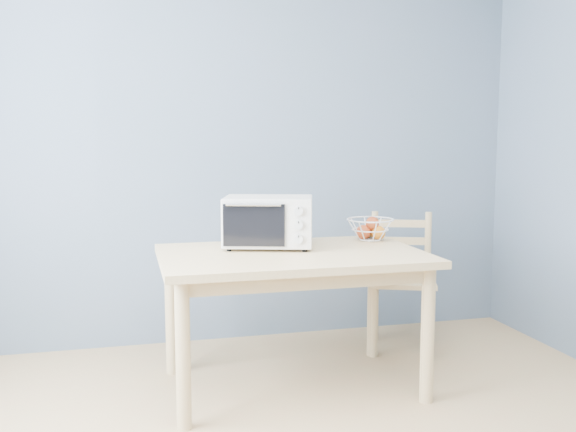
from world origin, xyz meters
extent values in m
cube|color=slate|center=(0.00, 2.25, 1.30)|extent=(4.00, 0.01, 2.60)
cube|color=#DEBE85|center=(0.19, 1.31, 0.73)|extent=(1.40, 0.90, 0.04)
cylinder|color=#DEBE85|center=(-0.43, 0.94, 0.35)|extent=(0.07, 0.07, 0.71)
cylinder|color=#DEBE85|center=(0.81, 0.94, 0.35)|extent=(0.07, 0.07, 0.71)
cylinder|color=#DEBE85|center=(-0.43, 1.68, 0.35)|extent=(0.07, 0.07, 0.71)
cylinder|color=#DEBE85|center=(0.81, 1.68, 0.35)|extent=(0.07, 0.07, 0.71)
cube|color=silver|center=(0.10, 1.48, 0.90)|extent=(0.56, 0.45, 0.27)
cube|color=black|center=(0.04, 1.50, 0.90)|extent=(0.38, 0.36, 0.21)
cube|color=black|center=(-0.01, 1.34, 0.90)|extent=(0.32, 0.11, 0.23)
cylinder|color=silver|center=(-0.02, 1.32, 1.01)|extent=(0.28, 0.10, 0.02)
cube|color=silver|center=(0.22, 1.28, 0.90)|extent=(0.13, 0.04, 0.25)
cylinder|color=black|center=(-0.13, 1.42, 0.76)|extent=(0.03, 0.03, 0.02)
cylinder|color=black|center=(0.26, 1.30, 0.76)|extent=(0.03, 0.03, 0.02)
cylinder|color=black|center=(-0.06, 1.65, 0.76)|extent=(0.03, 0.03, 0.02)
cylinder|color=black|center=(0.33, 1.54, 0.76)|extent=(0.03, 0.03, 0.02)
cylinder|color=silver|center=(0.21, 1.26, 0.98)|extent=(0.05, 0.03, 0.05)
cylinder|color=silver|center=(0.21, 1.26, 0.90)|extent=(0.05, 0.03, 0.05)
cylinder|color=silver|center=(0.21, 1.26, 0.83)|extent=(0.05, 0.03, 0.05)
torus|color=silver|center=(0.74, 1.57, 0.88)|extent=(0.31, 0.31, 0.01)
torus|color=silver|center=(0.74, 1.57, 0.82)|extent=(0.24, 0.24, 0.01)
torus|color=silver|center=(0.74, 1.57, 0.76)|extent=(0.14, 0.14, 0.01)
sphere|color=red|center=(0.70, 1.58, 0.80)|extent=(0.09, 0.09, 0.09)
sphere|color=orange|center=(0.78, 1.55, 0.80)|extent=(0.08, 0.08, 0.08)
sphere|color=tan|center=(0.74, 1.62, 0.80)|extent=(0.08, 0.08, 0.08)
sphere|color=red|center=(0.75, 1.56, 0.85)|extent=(0.08, 0.08, 0.08)
cube|color=#DEBE85|center=(1.03, 1.75, 0.45)|extent=(0.53, 0.53, 0.03)
cylinder|color=#DEBE85|center=(0.81, 1.65, 0.22)|extent=(0.04, 0.04, 0.44)
cylinder|color=#DEBE85|center=(1.13, 1.52, 0.22)|extent=(0.04, 0.04, 0.44)
cylinder|color=#DEBE85|center=(0.93, 1.97, 0.22)|extent=(0.04, 0.04, 0.44)
cylinder|color=#DEBE85|center=(1.26, 1.85, 0.22)|extent=(0.04, 0.04, 0.44)
cylinder|color=#DEBE85|center=(0.93, 1.97, 0.66)|extent=(0.04, 0.04, 0.44)
cylinder|color=#DEBE85|center=(1.26, 1.85, 0.66)|extent=(0.04, 0.04, 0.44)
cube|color=#DEBE85|center=(1.10, 1.91, 0.56)|extent=(0.33, 0.14, 0.05)
cube|color=#DEBE85|center=(1.10, 1.91, 0.68)|extent=(0.33, 0.14, 0.05)
cube|color=#DEBE85|center=(1.10, 1.91, 0.80)|extent=(0.33, 0.14, 0.05)
camera|label=1|loc=(-0.67, -1.96, 1.36)|focal=40.00mm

